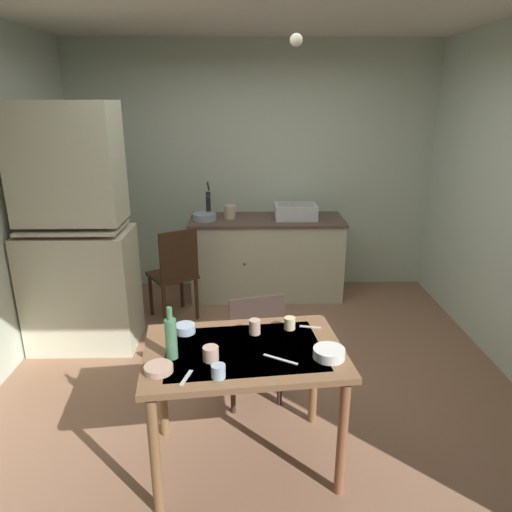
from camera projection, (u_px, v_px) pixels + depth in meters
name	position (u px, v px, depth m)	size (l,w,h in m)	color
ground_plane	(257.00, 377.00, 3.70)	(4.99, 4.99, 0.00)	#91674E
wall_back	(253.00, 169.00, 5.21)	(4.06, 0.10, 2.69)	silver
hutch_cabinet	(76.00, 239.00, 3.92)	(0.90, 0.55, 2.08)	beige
counter_cabinet	(267.00, 257.00, 5.15)	(1.65, 0.64, 0.87)	beige
sink_basin	(296.00, 211.00, 4.99)	(0.44, 0.34, 0.15)	silver
hand_pump	(208.00, 202.00, 4.99)	(0.05, 0.27, 0.39)	#232328
mixing_bowl_counter	(204.00, 217.00, 4.94)	(0.25, 0.25, 0.07)	#9EB2C6
stoneware_crock	(230.00, 212.00, 4.99)	(0.12, 0.12, 0.14)	beige
dining_table	(244.00, 366.00, 2.64)	(1.18, 0.85, 0.77)	brown
chair_far_side	(253.00, 342.00, 3.27)	(0.49, 0.49, 0.87)	#38251E
chair_by_counter	(175.00, 272.00, 4.51)	(0.55, 0.55, 0.94)	#3D2916
serving_bowl_wide	(185.00, 329.00, 2.78)	(0.12, 0.12, 0.05)	#9EB2C6
soup_bowl_small	(159.00, 369.00, 2.38)	(0.15, 0.15, 0.03)	tan
sauce_dish	(329.00, 353.00, 2.51)	(0.17, 0.17, 0.05)	white
mug_dark	(255.00, 327.00, 2.76)	(0.07, 0.07, 0.09)	tan
teacup_mint	(218.00, 371.00, 2.33)	(0.07, 0.07, 0.07)	#9EB2C6
teacup_cream	(211.00, 354.00, 2.48)	(0.09, 0.09, 0.08)	tan
mug_tall	(290.00, 323.00, 2.82)	(0.07, 0.07, 0.07)	beige
glass_bottle	(171.00, 337.00, 2.48)	(0.06, 0.06, 0.30)	#4C7F56
table_knife	(280.00, 359.00, 2.50)	(0.20, 0.02, 0.01)	silver
teaspoon_near_bowl	(186.00, 378.00, 2.33)	(0.14, 0.02, 0.01)	beige
teaspoon_by_cup	(310.00, 327.00, 2.85)	(0.13, 0.02, 0.01)	beige
pendant_bulb	(296.00, 40.00, 2.88)	(0.08, 0.08, 0.08)	#F9EFCC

